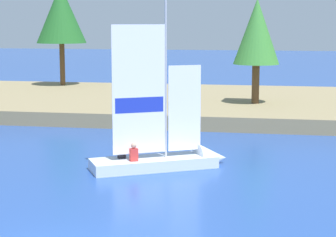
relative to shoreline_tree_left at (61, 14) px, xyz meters
The scene contains 4 objects.
shore_bank 12.79m from the shoreline_tree_left, 26.33° to the right, with size 80.00×15.00×0.74m, color #897A56.
shoreline_tree_left is the anchor object (origin of this frame).
shoreline_tree_midleft 15.80m from the shoreline_tree_left, 27.71° to the right, with size 2.55×2.55×5.80m.
sailboat 23.65m from the shoreline_tree_left, 60.05° to the right, with size 5.12×3.60×6.45m.
Camera 1 is at (4.72, -12.27, 5.31)m, focal length 65.07 mm.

